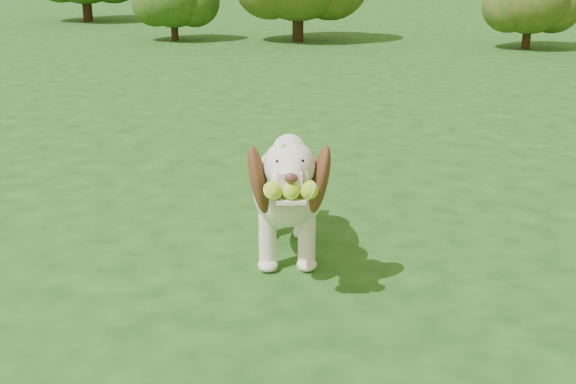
# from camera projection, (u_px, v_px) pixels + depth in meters

# --- Properties ---
(ground) EXTENTS (80.00, 80.00, 0.00)m
(ground) POSITION_uv_depth(u_px,v_px,m) (317.00, 222.00, 4.10)
(ground) COLOR #164112
(ground) RESTS_ON ground
(dog) EXTENTS (0.62, 1.11, 0.74)m
(dog) POSITION_uv_depth(u_px,v_px,m) (286.00, 185.00, 3.50)
(dog) COLOR white
(dog) RESTS_ON ground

